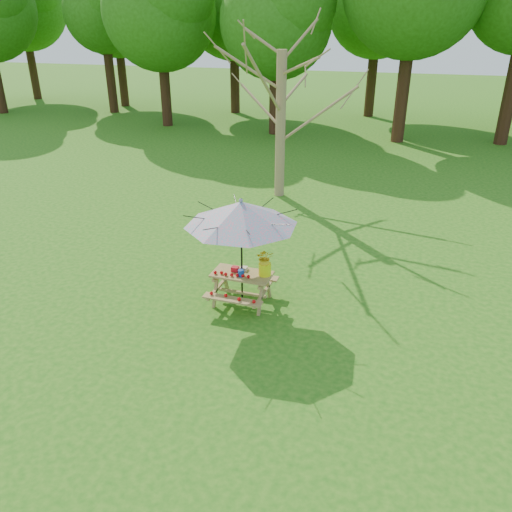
% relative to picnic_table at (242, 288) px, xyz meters
% --- Properties ---
extents(picnic_table, '(1.20, 1.32, 0.67)m').
position_rel_picnic_table_xyz_m(picnic_table, '(0.00, 0.00, 0.00)').
color(picnic_table, olive).
rests_on(picnic_table, ground).
extents(patio_umbrella, '(2.77, 2.77, 2.25)m').
position_rel_picnic_table_xyz_m(patio_umbrella, '(0.00, 0.00, 1.62)').
color(patio_umbrella, black).
rests_on(patio_umbrella, ground).
extents(produce_bins, '(0.33, 0.40, 0.13)m').
position_rel_picnic_table_xyz_m(produce_bins, '(-0.04, 0.00, 0.40)').
color(produce_bins, red).
rests_on(produce_bins, picnic_table).
extents(tomatoes_row, '(0.77, 0.13, 0.07)m').
position_rel_picnic_table_xyz_m(tomatoes_row, '(-0.15, -0.18, 0.38)').
color(tomatoes_row, red).
rests_on(tomatoes_row, picnic_table).
extents(flower_bucket, '(0.42, 0.39, 0.57)m').
position_rel_picnic_table_xyz_m(flower_bucket, '(0.46, 0.09, 0.65)').
color(flower_bucket, '#FDFF0D').
rests_on(flower_bucket, picnic_table).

